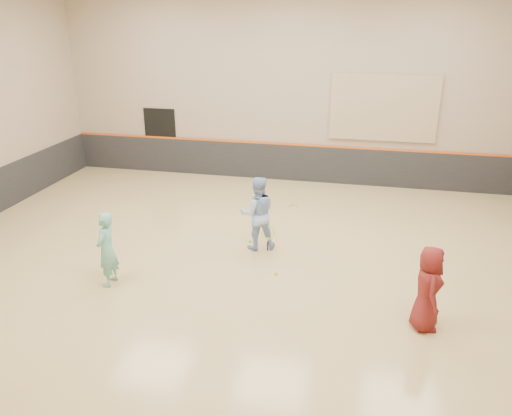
% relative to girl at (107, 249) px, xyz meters
% --- Properties ---
extents(room, '(15.04, 12.04, 6.22)m').
position_rel_girl_xyz_m(room, '(2.57, 1.54, 0.03)').
color(room, tan).
rests_on(room, ground).
extents(wainscot_back, '(14.90, 0.04, 1.20)m').
position_rel_girl_xyz_m(wainscot_back, '(2.57, 7.51, -0.18)').
color(wainscot_back, '#232326').
rests_on(wainscot_back, floor).
extents(accent_stripe, '(14.90, 0.03, 0.06)m').
position_rel_girl_xyz_m(accent_stripe, '(2.57, 7.50, 0.44)').
color(accent_stripe, '#D85914').
rests_on(accent_stripe, wall_back).
extents(acoustic_panel, '(3.20, 0.08, 2.00)m').
position_rel_girl_xyz_m(acoustic_panel, '(5.37, 7.49, 1.72)').
color(acoustic_panel, tan).
rests_on(acoustic_panel, wall_back).
extents(doorway, '(1.10, 0.05, 2.20)m').
position_rel_girl_xyz_m(doorway, '(-1.93, 7.52, 0.32)').
color(doorway, black).
rests_on(doorway, floor).
extents(girl, '(0.39, 0.58, 1.57)m').
position_rel_girl_xyz_m(girl, '(0.00, 0.00, 0.00)').
color(girl, '#68B5A4').
rests_on(girl, floor).
extents(instructor, '(1.03, 0.92, 1.75)m').
position_rel_girl_xyz_m(instructor, '(2.59, 2.30, 0.09)').
color(instructor, '#98B9EC').
rests_on(instructor, floor).
extents(young_man, '(0.58, 0.81, 1.55)m').
position_rel_girl_xyz_m(young_man, '(6.13, -0.19, -0.01)').
color(young_man, maroon).
rests_on(young_man, floor).
extents(held_racket, '(0.33, 0.33, 0.62)m').
position_rel_girl_xyz_m(held_racket, '(2.88, 2.10, -0.29)').
color(held_racket, '#A6D82F').
rests_on(held_racket, instructor).
extents(spare_racket, '(0.63, 0.63, 0.14)m').
position_rel_girl_xyz_m(spare_racket, '(3.02, 5.09, -0.71)').
color(spare_racket, '#A2CE2D').
rests_on(spare_racket, floor).
extents(ball_under_racket, '(0.07, 0.07, 0.07)m').
position_rel_girl_xyz_m(ball_under_racket, '(3.26, 1.10, -0.75)').
color(ball_under_racket, yellow).
rests_on(ball_under_racket, floor).
extents(ball_in_hand, '(0.07, 0.07, 0.07)m').
position_rel_girl_xyz_m(ball_in_hand, '(6.21, -0.32, 0.16)').
color(ball_in_hand, yellow).
rests_on(ball_in_hand, young_man).
extents(ball_beside_spare, '(0.07, 0.07, 0.07)m').
position_rel_girl_xyz_m(ball_beside_spare, '(2.35, 2.54, -0.75)').
color(ball_beside_spare, '#C1E234').
rests_on(ball_beside_spare, floor).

